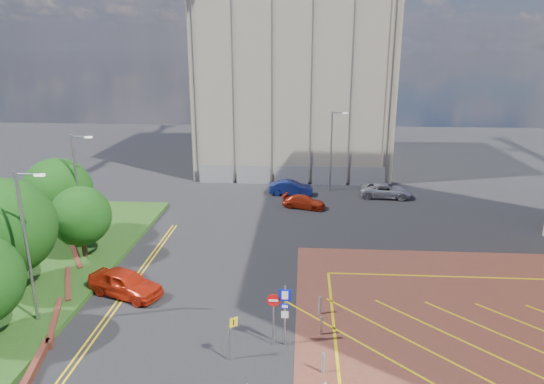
# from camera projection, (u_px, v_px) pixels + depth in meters

# --- Properties ---
(ground) EXTENTS (140.00, 140.00, 0.00)m
(ground) POSITION_uv_depth(u_px,v_px,m) (273.00, 357.00, 22.80)
(ground) COLOR black
(ground) RESTS_ON ground
(retaining_wall) EXTENTS (6.06, 20.33, 0.40)m
(retaining_wall) POSITION_uv_depth(u_px,v_px,m) (51.00, 321.00, 25.39)
(retaining_wall) COLOR brown
(retaining_wall) RESTS_ON ground
(tree_b) EXTENTS (5.60, 5.60, 6.74)m
(tree_b) POSITION_uv_depth(u_px,v_px,m) (5.00, 227.00, 27.33)
(tree_b) COLOR #3D2B1C
(tree_b) RESTS_ON grass_bed
(tree_c) EXTENTS (4.00, 4.00, 4.90)m
(tree_c) POSITION_uv_depth(u_px,v_px,m) (81.00, 216.00, 32.28)
(tree_c) COLOR #3D2B1C
(tree_c) RESTS_ON grass_bed
(tree_d) EXTENTS (5.00, 5.00, 6.08)m
(tree_d) POSITION_uv_depth(u_px,v_px,m) (58.00, 192.00, 35.14)
(tree_d) COLOR #3D2B1C
(tree_d) RESTS_ON grass_bed
(lamp_left_near) EXTENTS (1.53, 0.16, 8.00)m
(lamp_left_near) POSITION_uv_depth(u_px,v_px,m) (27.00, 242.00, 24.14)
(lamp_left_near) COLOR #9EA0A8
(lamp_left_near) RESTS_ON grass_bed
(lamp_left_far) EXTENTS (1.53, 0.16, 8.00)m
(lamp_left_far) POSITION_uv_depth(u_px,v_px,m) (78.00, 186.00, 33.83)
(lamp_left_far) COLOR #9EA0A8
(lamp_left_far) RESTS_ON grass_bed
(lamp_back) EXTENTS (1.53, 0.16, 8.00)m
(lamp_back) POSITION_uv_depth(u_px,v_px,m) (332.00, 148.00, 48.05)
(lamp_back) COLOR #9EA0A8
(lamp_back) RESTS_ON ground
(sign_cluster) EXTENTS (1.17, 0.12, 3.20)m
(sign_cluster) POSITION_uv_depth(u_px,v_px,m) (281.00, 310.00, 23.16)
(sign_cluster) COLOR #9EA0A8
(sign_cluster) RESTS_ON ground
(warning_sign) EXTENTS (0.55, 0.37, 2.24)m
(warning_sign) POSITION_uv_depth(u_px,v_px,m) (231.00, 333.00, 22.20)
(warning_sign) COLOR #9EA0A8
(warning_sign) RESTS_ON ground
(bollard_row) EXTENTS (0.14, 11.14, 0.90)m
(bollard_row) POSITION_uv_depth(u_px,v_px,m) (324.00, 373.00, 20.93)
(bollard_row) COLOR #9EA0A8
(bollard_row) RESTS_ON forecourt
(construction_building) EXTENTS (21.20, 19.20, 22.00)m
(construction_building) POSITION_uv_depth(u_px,v_px,m) (294.00, 73.00, 57.86)
(construction_building) COLOR gray
(construction_building) RESTS_ON ground
(construction_fence) EXTENTS (21.60, 0.06, 2.00)m
(construction_fence) POSITION_uv_depth(u_px,v_px,m) (300.00, 175.00, 51.12)
(construction_fence) COLOR gray
(construction_fence) RESTS_ON ground
(car_red_left) EXTENTS (4.96, 3.44, 1.57)m
(car_red_left) POSITION_uv_depth(u_px,v_px,m) (125.00, 283.00, 28.27)
(car_red_left) COLOR red
(car_red_left) RESTS_ON ground
(car_blue_back) EXTENTS (4.33, 1.75, 1.40)m
(car_blue_back) POSITION_uv_depth(u_px,v_px,m) (291.00, 188.00, 47.63)
(car_blue_back) COLOR navy
(car_blue_back) RESTS_ON ground
(car_red_back) EXTENTS (4.22, 2.63, 1.14)m
(car_red_back) POSITION_uv_depth(u_px,v_px,m) (304.00, 202.00, 43.75)
(car_red_back) COLOR #AB260E
(car_red_back) RESTS_ON ground
(car_silver_back) EXTENTS (5.07, 2.66, 1.36)m
(car_silver_back) POSITION_uv_depth(u_px,v_px,m) (386.00, 191.00, 46.78)
(car_silver_back) COLOR #ADAEB5
(car_silver_back) RESTS_ON ground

